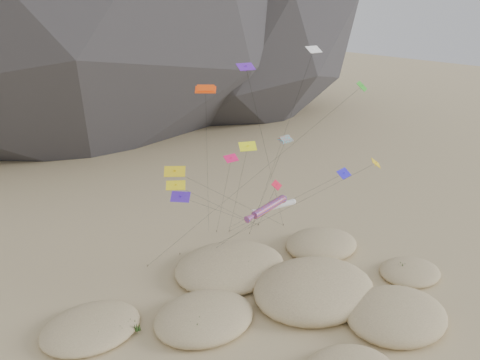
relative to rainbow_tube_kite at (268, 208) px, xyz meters
The scene contains 9 objects.
ground 14.93m from the rainbow_tube_kite, 90.58° to the right, with size 500.00×500.00×0.00m, color #CCB789.
dunes 11.69m from the rainbow_tube_kite, 106.09° to the right, with size 50.48×35.20×4.53m.
dune_grass 12.05m from the rainbow_tube_kite, 95.18° to the right, with size 43.82×28.12×1.49m.
kite_stakes 17.78m from the rainbow_tube_kite, 82.97° to the left, with size 24.51×4.59×0.30m.
rainbow_tube_kite is the anchor object (origin of this frame).
white_tube_kite 4.00m from the rainbow_tube_kite, 37.45° to the left, with size 9.93×9.31×10.36m.
orange_parafoil 16.35m from the rainbow_tube_kite, 153.46° to the left, with size 9.27×15.75×26.54m.
multi_parafoil 10.15m from the rainbow_tube_kite, 36.70° to the left, with size 3.06×11.35×18.45m.
delta_kites 7.67m from the rainbow_tube_kite, 44.26° to the left, with size 30.37×21.56×29.98m.
Camera 1 is at (-32.08, -33.08, 34.88)m, focal length 35.00 mm.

